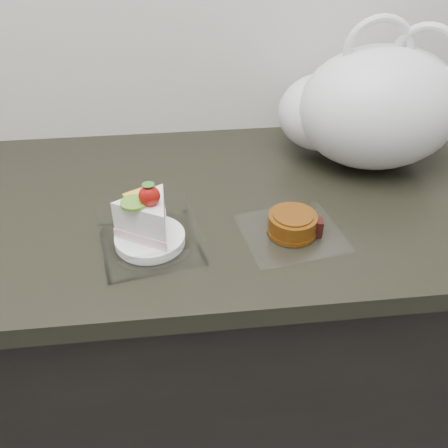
% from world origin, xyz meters
% --- Properties ---
extents(counter, '(2.04, 0.64, 0.90)m').
position_xyz_m(counter, '(0.00, 1.69, 0.45)').
color(counter, black).
rests_on(counter, ground).
extents(cake_tray, '(0.20, 0.20, 0.14)m').
position_xyz_m(cake_tray, '(0.05, 1.55, 0.94)').
color(cake_tray, white).
rests_on(cake_tray, counter).
extents(mooncake_wrap, '(0.21, 0.20, 0.04)m').
position_xyz_m(mooncake_wrap, '(0.31, 1.56, 0.92)').
color(mooncake_wrap, white).
rests_on(mooncake_wrap, counter).
extents(plastic_bag, '(0.43, 0.36, 0.32)m').
position_xyz_m(plastic_bag, '(0.52, 1.81, 1.03)').
color(plastic_bag, white).
rests_on(plastic_bag, counter).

